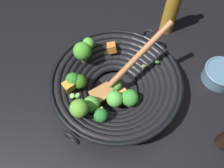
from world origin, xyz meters
name	(u,v)px	position (x,y,z in m)	size (l,w,h in m)	color
ground_plane	(116,92)	(0.00, 0.00, 0.00)	(4.00, 4.00, 0.00)	black
wok	(115,84)	(0.00, 0.00, 0.06)	(0.41, 0.41, 0.24)	black
cooking_oil_bottle	(172,9)	(0.17, -0.31, 0.10)	(0.05, 0.05, 0.25)	#AD7F23
prep_bowl	(220,74)	(-0.11, -0.34, 0.03)	(0.12, 0.12, 0.05)	slate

